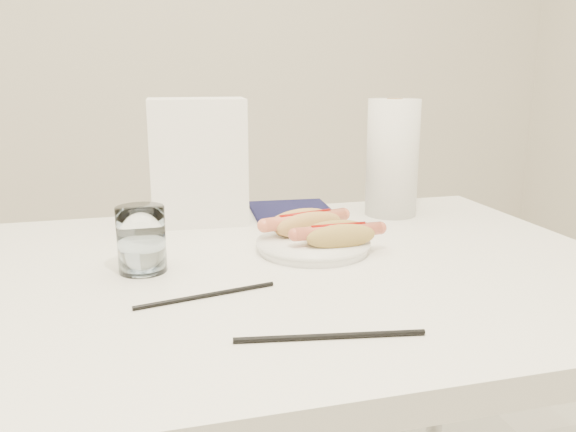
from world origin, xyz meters
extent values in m
cube|color=white|center=(0.00, 0.00, 0.73)|extent=(1.20, 0.80, 0.04)
cylinder|color=silver|center=(0.54, 0.34, 0.35)|extent=(0.04, 0.04, 0.71)
cylinder|color=white|center=(0.12, 0.06, 0.76)|extent=(0.20, 0.20, 0.02)
ellipsoid|color=tan|center=(0.12, 0.09, 0.79)|extent=(0.14, 0.06, 0.04)
ellipsoid|color=tan|center=(0.11, 0.12, 0.79)|extent=(0.14, 0.06, 0.04)
ellipsoid|color=tan|center=(0.12, 0.11, 0.78)|extent=(0.13, 0.08, 0.02)
cylinder|color=#E47150|center=(0.12, 0.11, 0.79)|extent=(0.16, 0.06, 0.02)
cylinder|color=#990A05|center=(0.12, 0.11, 0.80)|extent=(0.10, 0.03, 0.01)
ellipsoid|color=tan|center=(0.15, 0.02, 0.79)|extent=(0.12, 0.03, 0.04)
ellipsoid|color=tan|center=(0.15, 0.04, 0.79)|extent=(0.12, 0.03, 0.04)
ellipsoid|color=tan|center=(0.15, 0.03, 0.78)|extent=(0.11, 0.05, 0.02)
cylinder|color=#CB6047|center=(0.15, 0.03, 0.79)|extent=(0.15, 0.02, 0.02)
cylinder|color=#990A05|center=(0.15, 0.03, 0.80)|extent=(0.09, 0.01, 0.01)
cylinder|color=silver|center=(-0.17, 0.03, 0.80)|extent=(0.07, 0.07, 0.10)
cylinder|color=black|center=(-0.09, -0.10, 0.75)|extent=(0.20, 0.05, 0.01)
cylinder|color=black|center=(0.03, -0.27, 0.75)|extent=(0.22, 0.04, 0.01)
cube|color=white|center=(-0.04, 0.30, 0.87)|extent=(0.19, 0.12, 0.25)
cube|color=#121239|center=(0.16, 0.34, 0.75)|extent=(0.18, 0.18, 0.01)
cylinder|color=silver|center=(0.36, 0.27, 0.87)|extent=(0.12, 0.12, 0.24)
camera|label=1|loc=(-0.18, -0.86, 1.05)|focal=36.85mm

